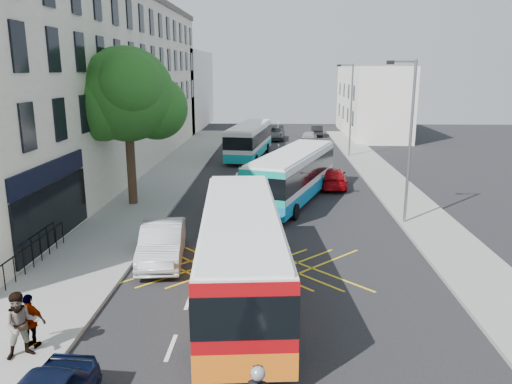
# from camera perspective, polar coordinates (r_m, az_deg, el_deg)

# --- Properties ---
(ground) EXTENTS (120.00, 120.00, 0.00)m
(ground) POSITION_cam_1_polar(r_m,az_deg,el_deg) (14.74, 3.19, -17.62)
(ground) COLOR black
(ground) RESTS_ON ground
(pavement_left) EXTENTS (5.00, 70.00, 0.15)m
(pavement_left) POSITION_cam_1_polar(r_m,az_deg,el_deg) (29.76, -13.82, -1.37)
(pavement_left) COLOR gray
(pavement_left) RESTS_ON ground
(pavement_right) EXTENTS (3.00, 70.00, 0.15)m
(pavement_right) POSITION_cam_1_polar(r_m,az_deg,el_deg) (29.64, 17.44, -1.68)
(pavement_right) COLOR gray
(pavement_right) RESTS_ON ground
(terrace_main) EXTENTS (8.30, 45.00, 13.50)m
(terrace_main) POSITION_cam_1_polar(r_m,az_deg,el_deg) (39.53, -18.41, 11.82)
(terrace_main) COLOR beige
(terrace_main) RESTS_ON ground
(terrace_far) EXTENTS (8.00, 20.00, 10.00)m
(terrace_far) POSITION_cam_1_polar(r_m,az_deg,el_deg) (69.00, -9.35, 11.45)
(terrace_far) COLOR silver
(terrace_far) RESTS_ON ground
(building_right) EXTENTS (6.00, 18.00, 8.00)m
(building_right) POSITION_cam_1_polar(r_m,az_deg,el_deg) (61.72, 13.04, 10.09)
(building_right) COLOR silver
(building_right) RESTS_ON ground
(street_tree) EXTENTS (6.30, 5.70, 8.80)m
(street_tree) POSITION_cam_1_polar(r_m,az_deg,el_deg) (28.77, -14.58, 10.64)
(street_tree) COLOR #382619
(street_tree) RESTS_ON pavement_left
(lamp_near) EXTENTS (1.45, 0.15, 8.00)m
(lamp_near) POSITION_cam_1_polar(r_m,az_deg,el_deg) (25.59, 17.05, 6.36)
(lamp_near) COLOR slate
(lamp_near) RESTS_ON pavement_right
(lamp_far) EXTENTS (1.45, 0.15, 8.00)m
(lamp_far) POSITION_cam_1_polar(r_m,az_deg,el_deg) (45.14, 10.70, 9.72)
(lamp_far) COLOR slate
(lamp_far) RESTS_ON pavement_right
(railings) EXTENTS (0.08, 5.60, 1.14)m
(railings) POSITION_cam_1_polar(r_m,az_deg,el_deg) (21.37, -24.18, -6.45)
(railings) COLOR black
(railings) RESTS_ON pavement_left
(bus_near) EXTENTS (3.53, 11.30, 3.13)m
(bus_near) POSITION_cam_1_polar(r_m,az_deg,el_deg) (17.14, -1.73, -6.80)
(bus_near) COLOR silver
(bus_near) RESTS_ON ground
(bus_mid) EXTENTS (5.76, 10.94, 3.01)m
(bus_mid) POSITION_cam_1_polar(r_m,az_deg,el_deg) (29.56, 4.21, 1.90)
(bus_mid) COLOR silver
(bus_mid) RESTS_ON ground
(bus_far) EXTENTS (3.78, 10.69, 2.94)m
(bus_far) POSITION_cam_1_polar(r_m,az_deg,el_deg) (44.69, -0.75, 5.96)
(bus_far) COLOR silver
(bus_far) RESTS_ON ground
(parked_car_silver) EXTENTS (2.25, 4.95, 1.58)m
(parked_car_silver) POSITION_cam_1_polar(r_m,az_deg,el_deg) (20.88, -10.68, -5.70)
(parked_car_silver) COLOR #B6BBBF
(parked_car_silver) RESTS_ON ground
(red_hatchback) EXTENTS (2.05, 4.58, 1.30)m
(red_hatchback) POSITION_cam_1_polar(r_m,az_deg,el_deg) (33.74, 8.71, 1.66)
(red_hatchback) COLOR #AC070E
(red_hatchback) RESTS_ON ground
(distant_car_grey) EXTENTS (2.38, 5.05, 1.40)m
(distant_car_grey) POSITION_cam_1_polar(r_m,az_deg,el_deg) (56.13, 2.01, 6.70)
(distant_car_grey) COLOR #43474C
(distant_car_grey) RESTS_ON ground
(distant_car_silver) EXTENTS (2.07, 4.08, 1.33)m
(distant_car_silver) POSITION_cam_1_polar(r_m,az_deg,el_deg) (54.06, 6.09, 6.32)
(distant_car_silver) COLOR #929599
(distant_car_silver) RESTS_ON ground
(distant_car_dark) EXTENTS (1.60, 3.97, 1.28)m
(distant_car_dark) POSITION_cam_1_polar(r_m,az_deg,el_deg) (59.63, 6.96, 6.97)
(distant_car_dark) COLOR black
(distant_car_dark) RESTS_ON ground
(pedestrian_near) EXTENTS (1.13, 1.06, 1.86)m
(pedestrian_near) POSITION_cam_1_polar(r_m,az_deg,el_deg) (15.08, -25.25, -13.58)
(pedestrian_near) COLOR gray
(pedestrian_near) RESTS_ON pavement_left
(pedestrian_far) EXTENTS (0.98, 0.53, 1.58)m
(pedestrian_far) POSITION_cam_1_polar(r_m,az_deg,el_deg) (15.50, -24.38, -13.29)
(pedestrian_far) COLOR gray
(pedestrian_far) RESTS_ON pavement_left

